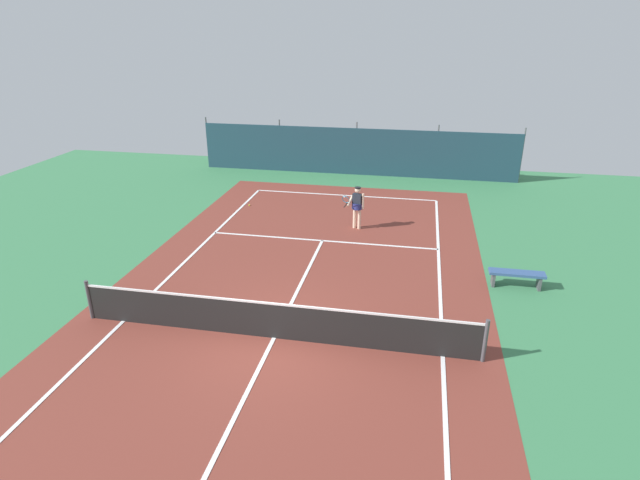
{
  "coord_description": "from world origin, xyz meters",
  "views": [
    {
      "loc": [
        3.22,
        -10.53,
        7.2
      ],
      "look_at": [
        0.32,
        4.34,
        0.9
      ],
      "focal_mm": 29.02,
      "sensor_mm": 36.0,
      "label": 1
    }
  ],
  "objects_px": {
    "tennis_net": "(273,320)",
    "tennis_player": "(357,205)",
    "tennis_ball_near_player": "(249,205)",
    "courtside_bench": "(517,275)"
  },
  "relations": [
    {
      "from": "tennis_net",
      "to": "courtside_bench",
      "type": "height_order",
      "value": "tennis_net"
    },
    {
      "from": "courtside_bench",
      "to": "tennis_ball_near_player",
      "type": "bearing_deg",
      "value": 150.92
    },
    {
      "from": "tennis_net",
      "to": "tennis_player",
      "type": "height_order",
      "value": "tennis_player"
    },
    {
      "from": "tennis_player",
      "to": "tennis_ball_near_player",
      "type": "bearing_deg",
      "value": -1.46
    },
    {
      "from": "tennis_player",
      "to": "tennis_ball_near_player",
      "type": "relative_size",
      "value": 24.85
    },
    {
      "from": "tennis_net",
      "to": "tennis_player",
      "type": "distance_m",
      "value": 7.97
    },
    {
      "from": "tennis_net",
      "to": "tennis_ball_near_player",
      "type": "relative_size",
      "value": 153.33
    },
    {
      "from": "tennis_net",
      "to": "tennis_ball_near_player",
      "type": "xyz_separation_m",
      "value": [
        -3.83,
        9.66,
        -0.48
      ]
    },
    {
      "from": "tennis_net",
      "to": "tennis_ball_near_player",
      "type": "bearing_deg",
      "value": 111.63
    },
    {
      "from": "tennis_player",
      "to": "courtside_bench",
      "type": "height_order",
      "value": "tennis_player"
    }
  ]
}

